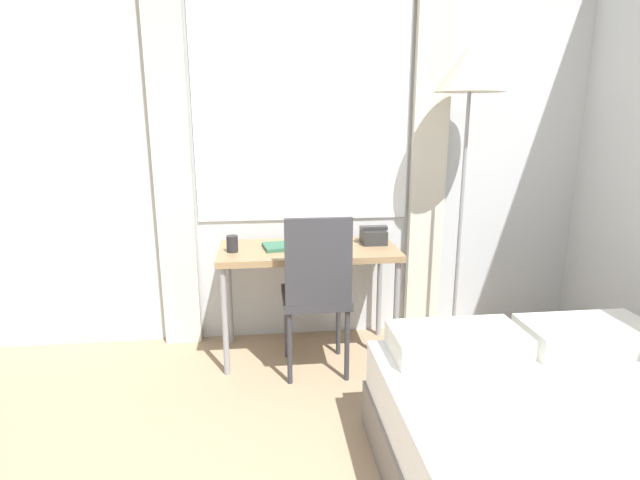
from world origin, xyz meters
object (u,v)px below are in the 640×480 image
telephone (373,236)px  desk (308,258)px  mug (232,244)px  desk_chair (317,287)px  book (285,246)px  standing_lamp (470,80)px

telephone → desk: bearing=-170.5°
telephone → mug: bearing=-172.8°
desk_chair → book: 0.39m
mug → telephone: bearing=7.2°
desk_chair → standing_lamp: (0.98, 0.30, 1.19)m
standing_lamp → book: (-1.15, -0.01, -1.02)m
desk → desk_chair: bearing=-85.5°
desk → mug: bearing=-174.9°
standing_lamp → mug: size_ratio=19.27×
telephone → book: size_ratio=0.60×
desk → telephone: telephone is taller
desk → standing_lamp: standing_lamp is taller
desk_chair → mug: bearing=154.3°
standing_lamp → telephone: size_ratio=11.14×
desk_chair → mug: size_ratio=9.75×
standing_lamp → mug: (-1.48, -0.06, -0.98)m
book → standing_lamp: bearing=0.3°
standing_lamp → telephone: (-0.57, 0.05, -0.98)m
standing_lamp → telephone: standing_lamp is taller
desk_chair → standing_lamp: bearing=17.2°
desk_chair → book: desk_chair is taller
telephone → desk_chair: bearing=-139.5°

